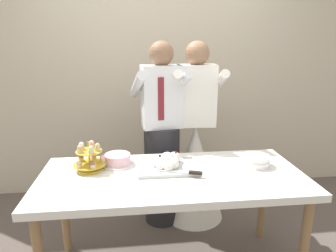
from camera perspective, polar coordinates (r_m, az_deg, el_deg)
rear_wall at (r=3.33m, az=-2.33°, el=12.16°), size 5.20×0.10×2.90m
dessert_table at (r=2.11m, az=0.81°, el=-10.90°), size 1.80×0.80×0.78m
cupcake_stand at (r=2.18m, az=-14.63°, el=-5.92°), size 0.23×0.23×0.21m
main_cake_tray at (r=2.15m, az=-0.11°, el=-7.08°), size 0.43×0.35×0.12m
plate_stack at (r=2.30m, az=16.26°, el=-6.28°), size 0.20×0.21×0.08m
round_cake at (r=2.25m, az=-9.50°, el=-6.32°), size 0.24×0.24×0.08m
person_groom at (r=2.72m, az=-1.18°, el=-3.70°), size 0.52×0.54×1.66m
person_bride at (r=2.85m, az=5.06°, el=-6.35°), size 0.56×0.56×1.66m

